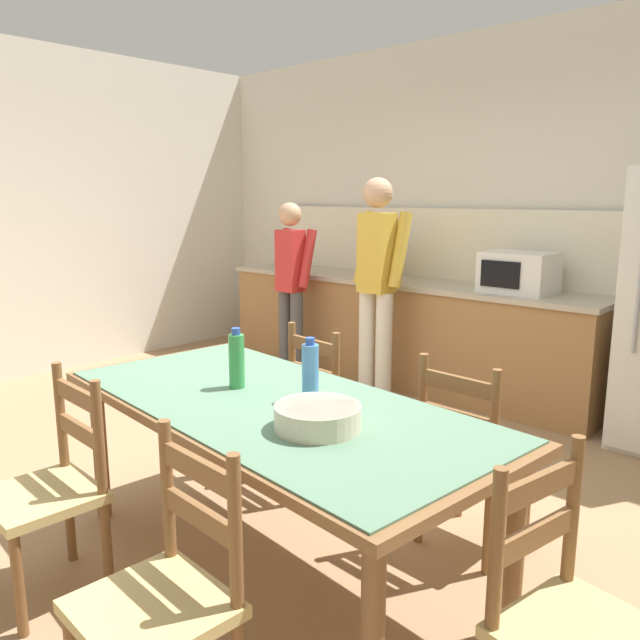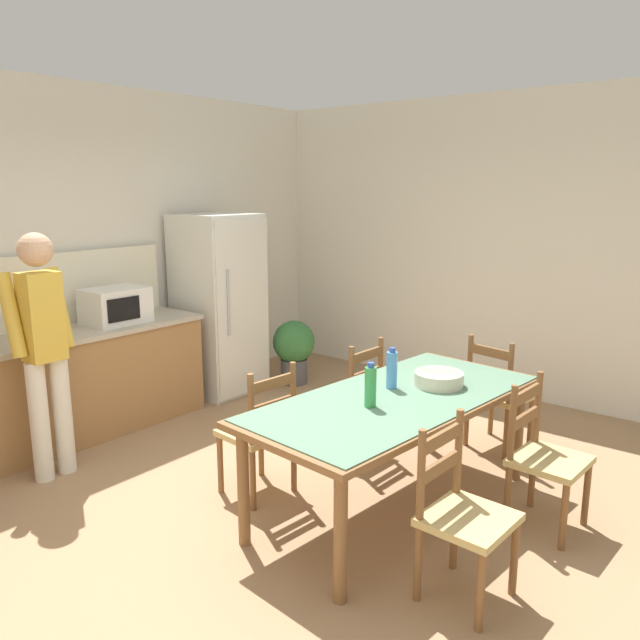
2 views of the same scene
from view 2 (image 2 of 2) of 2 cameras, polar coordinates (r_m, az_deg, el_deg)
name	(u,v)px [view 2 (image 2 of 2)]	position (r m, az deg, el deg)	size (l,w,h in m)	color
ground_plane	(279,521)	(4.07, -3.73, -17.87)	(8.32, 8.32, 0.00)	#9E7A56
wall_back	(41,258)	(5.71, -24.13, 5.21)	(6.52, 0.12, 2.90)	silver
wall_right	(504,248)	(6.35, 16.49, 6.37)	(0.12, 5.20, 2.90)	silver
refrigerator	(219,304)	(6.27, -9.21, 1.43)	(0.70, 0.73, 1.77)	silver
microwave	(116,305)	(5.57, -18.19, 1.27)	(0.50, 0.39, 0.30)	white
dining_table	(396,407)	(3.95, 6.97, -7.94)	(2.13, 1.13, 0.76)	brown
bottle_near_centre	(370,386)	(3.69, 4.63, -6.06)	(0.07, 0.07, 0.27)	green
bottle_off_centre	(392,370)	(4.03, 6.58, -4.52)	(0.07, 0.07, 0.27)	#4C8ED6
serving_bowl	(439,378)	(4.15, 10.81, -5.23)	(0.32, 0.32, 0.09)	beige
chair_side_far_right	(352,398)	(4.83, 2.94, -7.15)	(0.44, 0.42, 0.91)	brown
chair_side_near_left	(462,515)	(3.31, 12.84, -16.95)	(0.44, 0.42, 0.91)	brown
chair_head_end	(497,394)	(5.10, 15.92, -6.56)	(0.47, 0.48, 0.91)	brown
chair_side_far_left	(260,432)	(4.21, -5.50, -10.14)	(0.46, 0.44, 0.91)	brown
chair_side_near_right	(544,457)	(4.06, 19.79, -11.73)	(0.44, 0.42, 0.91)	brown
person_at_counter	(43,343)	(4.70, -23.96, -1.97)	(0.44, 0.30, 1.74)	silver
potted_plant	(294,347)	(6.52, -2.41, -2.51)	(0.44, 0.44, 0.67)	#4C4C51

